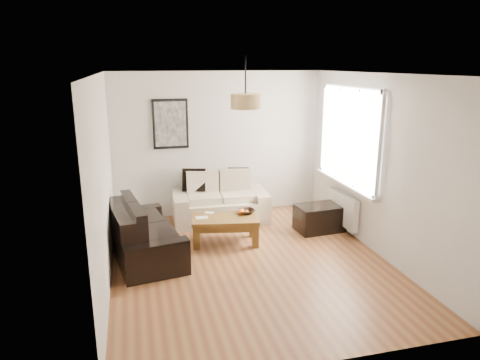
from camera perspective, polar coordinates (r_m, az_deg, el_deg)
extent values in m
plane|color=brown|center=(6.31, 1.35, -10.65)|extent=(4.50, 4.50, 0.00)
cube|color=white|center=(7.49, 13.28, -3.69)|extent=(0.10, 0.90, 0.52)
cylinder|color=tan|center=(5.99, 0.71, 10.23)|extent=(0.40, 0.40, 0.20)
cube|color=black|center=(7.47, 10.32, -4.88)|extent=(0.81, 0.55, 0.44)
cube|color=black|center=(7.79, -6.00, 0.01)|extent=(0.43, 0.23, 0.41)
cube|color=black|center=(7.94, -0.23, 0.28)|extent=(0.40, 0.20, 0.38)
imported|color=black|center=(6.96, 0.89, -4.11)|extent=(0.30, 0.30, 0.06)
sphere|color=#E75B13|center=(6.89, 0.09, -4.22)|extent=(0.10, 0.10, 0.08)
sphere|color=orange|center=(6.90, 0.88, -4.21)|extent=(0.08, 0.08, 0.07)
sphere|color=orange|center=(6.93, 0.21, -4.10)|extent=(0.10, 0.10, 0.09)
cube|color=silver|center=(6.79, -4.98, -4.91)|extent=(0.19, 0.13, 0.01)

